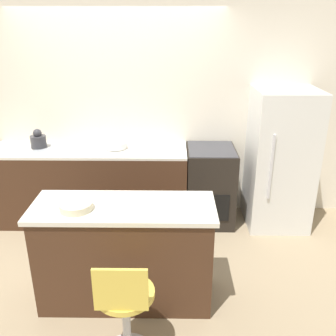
{
  "coord_description": "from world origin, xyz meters",
  "views": [
    {
      "loc": [
        0.65,
        -3.84,
        2.37
      ],
      "look_at": [
        0.6,
        -0.38,
        0.98
      ],
      "focal_mm": 40.0,
      "sensor_mm": 36.0,
      "label": 1
    }
  ],
  "objects": [
    {
      "name": "kitchen_island",
      "position": [
        0.24,
        -1.1,
        0.47
      ],
      "size": [
        1.53,
        0.57,
        0.94
      ],
      "color": "#422819",
      "rests_on": "ground_plane"
    },
    {
      "name": "back_counter",
      "position": [
        -0.35,
        0.34,
        0.47
      ],
      "size": [
        2.32,
        0.64,
        0.95
      ],
      "color": "#422819",
      "rests_on": "ground_plane"
    },
    {
      "name": "ground_plane",
      "position": [
        0.0,
        0.0,
        0.0
      ],
      "size": [
        14.0,
        14.0,
        0.0
      ],
      "primitive_type": "plane",
      "color": "#998466"
    },
    {
      "name": "mixing_bowl",
      "position": [
        -0.02,
        0.36,
        0.98
      ],
      "size": [
        0.27,
        0.27,
        0.07
      ],
      "color": "white",
      "rests_on": "back_counter"
    },
    {
      "name": "oven_range",
      "position": [
        1.11,
        0.34,
        0.47
      ],
      "size": [
        0.57,
        0.65,
        0.95
      ],
      "color": "black",
      "rests_on": "ground_plane"
    },
    {
      "name": "refrigerator",
      "position": [
        1.92,
        0.31,
        0.82
      ],
      "size": [
        0.71,
        0.72,
        1.65
      ],
      "color": "silver",
      "rests_on": "ground_plane"
    },
    {
      "name": "wall_back",
      "position": [
        0.0,
        0.69,
        1.3
      ],
      "size": [
        8.0,
        0.06,
        2.6
      ],
      "color": "silver",
      "rests_on": "ground_plane"
    },
    {
      "name": "stool_chair",
      "position": [
        0.32,
        -1.77,
        0.44
      ],
      "size": [
        0.42,
        0.42,
        0.92
      ],
      "color": "#B7B7BC",
      "rests_on": "ground_plane"
    },
    {
      "name": "fruit_bowl",
      "position": [
        -0.13,
        -1.17,
        0.97
      ],
      "size": [
        0.27,
        0.27,
        0.06
      ],
      "color": "beige",
      "rests_on": "kitchen_island"
    },
    {
      "name": "kettle",
      "position": [
        -0.94,
        0.36,
        1.03
      ],
      "size": [
        0.18,
        0.18,
        0.22
      ],
      "color": "#333338",
      "rests_on": "back_counter"
    }
  ]
}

